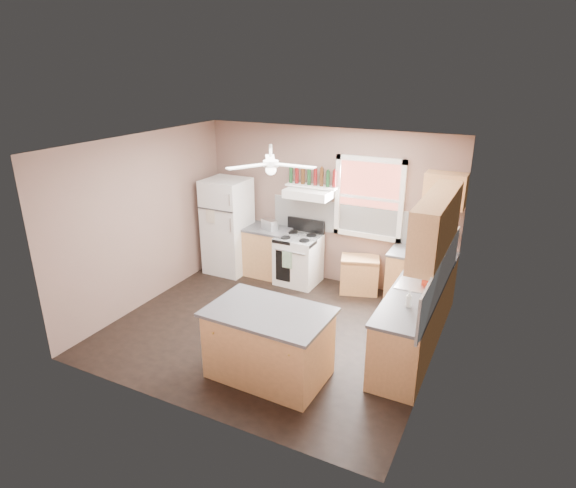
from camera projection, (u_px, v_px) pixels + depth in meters
The scene contains 32 objects.
floor at pixel (273, 328), 7.10m from camera, with size 4.50×4.50×0.00m, color black.
ceiling at pixel (271, 144), 6.15m from camera, with size 4.50×4.50×0.00m, color white.
wall_back at pixel (327, 206), 8.32m from camera, with size 4.50×0.05×2.70m, color #75594E.
wall_right at pixel (441, 273), 5.67m from camera, with size 0.05×4.00×2.70m, color #75594E.
wall_left at pixel (145, 220), 7.57m from camera, with size 0.05×4.00×2.70m, color #75594E.
backsplash_back at pixel (351, 220), 8.16m from camera, with size 2.90×0.03×0.55m, color white.
backsplash_right at pixel (441, 277), 6.00m from camera, with size 0.03×2.60×0.55m, color white.
window_view at pixel (369, 198), 7.88m from camera, with size 1.00×0.02×1.20m, color brown.
window_frame at pixel (369, 198), 7.86m from camera, with size 1.16×0.07×1.36m, color white.
refrigerator at pixel (228, 226), 8.81m from camera, with size 0.74×0.72×1.75m, color white.
base_cabinet_left at pixel (266, 252), 8.81m from camera, with size 0.90×0.60×0.86m, color #B3804A.
counter_left at pixel (265, 229), 8.65m from camera, with size 0.92×0.62×0.04m, color #464548.
toaster at pixel (270, 224), 8.53m from camera, with size 0.28×0.16×0.18m, color silver.
stove at pixel (298, 260), 8.46m from camera, with size 0.71×0.64×0.86m, color white.
range_hood at pixel (309, 193), 8.09m from camera, with size 0.78×0.50×0.14m, color white.
bottle_shelf at pixel (312, 186), 8.15m from camera, with size 0.90×0.26×0.03m, color white.
cart at pixel (359, 275), 8.15m from camera, with size 0.63×0.42×0.63m, color #B3804A.
base_cabinet_corner at pixel (420, 281), 7.63m from camera, with size 1.00×0.60×0.86m, color #B3804A.
base_cabinet_right at pixel (412, 324), 6.38m from camera, with size 0.60×2.20×0.86m, color #B3804A.
counter_corner at pixel (423, 255), 7.48m from camera, with size 1.02×0.62×0.04m, color #464548.
counter_right at pixel (415, 293), 6.23m from camera, with size 0.62×2.22×0.04m, color #464548.
sink at pixel (418, 286), 6.39m from camera, with size 0.55×0.45×0.03m, color silver.
faucet at pixel (431, 283), 6.29m from camera, with size 0.03×0.03×0.14m, color silver.
upper_cabinet_right at pixel (436, 224), 6.02m from camera, with size 0.33×1.80×0.76m, color #B3804A.
upper_cabinet_corner at pixel (445, 190), 7.14m from camera, with size 0.60×0.33×0.52m, color #B3804A.
paper_towel at pixel (449, 232), 7.35m from camera, with size 0.12×0.12×0.26m, color white.
island at pixel (269, 345), 5.90m from camera, with size 1.39×0.88×0.86m, color #B3804A.
island_top at pixel (268, 312), 5.74m from camera, with size 1.47×0.96×0.04m, color #464548.
ceiling_fan_hub at pixel (271, 164), 6.23m from camera, with size 0.20×0.20×0.08m, color white.
soap_bottle at pixel (409, 299), 5.79m from camera, with size 0.08×0.08×0.21m, color silver.
red_caddy at pixel (429, 281), 6.39m from camera, with size 0.18×0.12×0.10m, color red.
wine_bottles at pixel (312, 177), 8.10m from camera, with size 0.86×0.06×0.31m.
Camera 1 is at (2.98, -5.45, 3.67)m, focal length 30.00 mm.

